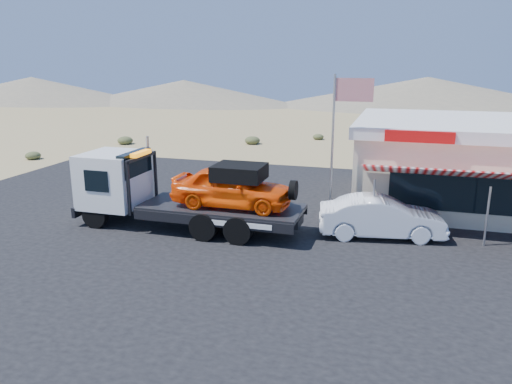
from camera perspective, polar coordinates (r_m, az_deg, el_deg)
ground at (r=18.30m, az=-8.61°, el=-6.26°), size 120.00×120.00×0.00m
asphalt_lot at (r=20.26m, az=0.15°, el=-3.94°), size 32.00×24.00×0.02m
tow_truck at (r=19.89m, az=-8.45°, el=0.36°), size 8.98×2.66×3.00m
white_sedan at (r=19.45m, az=14.14°, el=-2.82°), size 4.87×2.43×1.53m
jerky_store at (r=24.96m, az=23.43°, el=3.14°), size 10.40×9.97×3.90m
flagpole at (r=20.23m, az=9.44°, el=6.78°), size 1.55×0.10×6.00m
desert_scrub at (r=33.52m, az=-23.44°, el=2.94°), size 24.74×36.80×0.71m
distant_hills at (r=72.74m, az=3.02°, el=11.26°), size 126.00×48.00×4.20m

